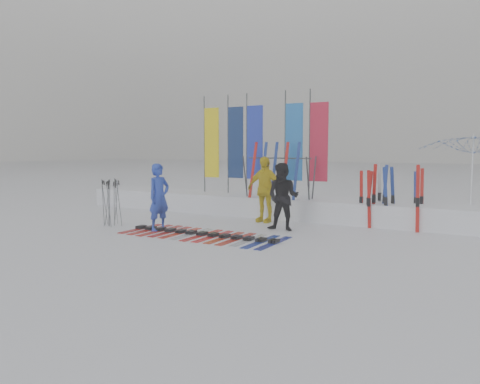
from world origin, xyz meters
The scene contains 11 objects.
ground centered at (0.00, 0.00, 0.00)m, with size 120.00×120.00×0.00m, color white.
snow_bank centered at (0.00, 4.60, 0.30)m, with size 14.00×1.60×0.60m, color white.
person_blue centered at (-1.68, 0.81, 0.84)m, with size 0.62×0.40×1.69m, color #203DBF.
person_black centered at (1.03, 2.34, 0.85)m, with size 0.83×0.65×1.70m, color black.
person_yellow centered at (0.00, 3.35, 0.92)m, with size 1.08×0.45×1.84m, color yellow.
tent_canopy centered at (5.09, 5.18, 1.25)m, with size 2.73×2.79×2.51m, color white.
ski_row centered at (-0.37, 0.78, 0.04)m, with size 3.94×1.67×0.07m.
pole_cluster centered at (-3.32, 0.79, 0.61)m, with size 0.67×0.62×1.26m.
feather_flags centered at (-0.86, 4.79, 2.24)m, with size 4.37×0.24×3.20m.
ski_rack centered at (0.06, 4.20, 1.38)m, with size 2.04×0.80×1.23m.
upright_skis centered at (3.21, 4.21, 0.79)m, with size 1.60×1.15×1.67m.
Camera 1 is at (5.78, -8.36, 2.07)m, focal length 35.00 mm.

